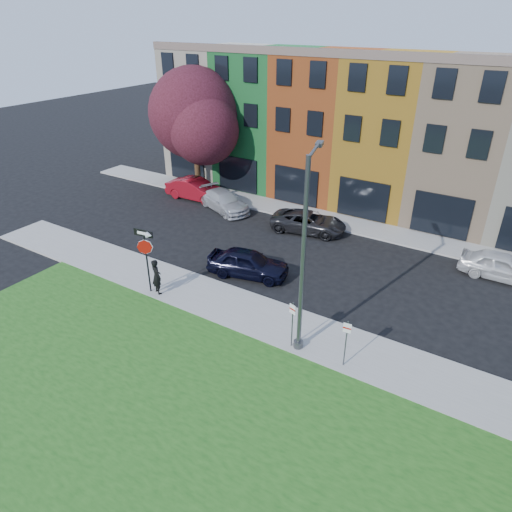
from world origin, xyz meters
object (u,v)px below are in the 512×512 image
Objects in this scene: man at (157,277)px; sedan_near at (248,263)px; stop_sign at (145,249)px; street_lamp at (304,258)px.

man is 4.84m from sedan_near.
stop_sign reaches higher than man.
sedan_near is (2.74, 3.98, -0.31)m from man.
man is at bearing 166.15° from street_lamp.
stop_sign is 0.73× the size of sedan_near.
stop_sign is 8.38m from street_lamp.
sedan_near is (3.16, 4.09, -1.78)m from stop_sign.
street_lamp reaches higher than sedan_near.
street_lamp is at bearing -5.80° from stop_sign.
stop_sign is at bearing 37.11° from man.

